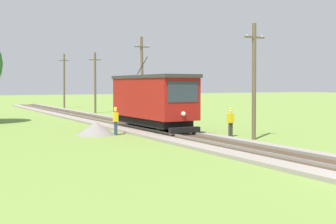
{
  "coord_description": "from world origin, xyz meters",
  "views": [
    {
      "loc": [
        -13.51,
        -8.98,
        3.19
      ],
      "look_at": [
        0.17,
        15.94,
        1.44
      ],
      "focal_mm": 47.63,
      "sensor_mm": 36.0,
      "label": 1
    }
  ],
  "objects": [
    {
      "name": "second_worker",
      "position": [
        -2.95,
        17.13,
        0.98
      ],
      "size": [
        0.26,
        0.39,
        1.78
      ],
      "rotation": [
        0.0,
        0.0,
        -0.05
      ],
      "color": "navy",
      "rests_on": "ground"
    },
    {
      "name": "gravel_pile",
      "position": [
        -4.03,
        17.77,
        0.43
      ],
      "size": [
        2.48,
        2.48,
        0.86
      ],
      "primitive_type": "cone",
      "color": "gray",
      "rests_on": "ground"
    },
    {
      "name": "utility_pole_distant",
      "position": [
        3.24,
        50.81,
        3.77
      ],
      "size": [
        1.4,
        0.54,
        7.35
      ],
      "color": "brown",
      "rests_on": "ground"
    },
    {
      "name": "red_tram",
      "position": [
        0.0,
        17.76,
        2.19
      ],
      "size": [
        2.6,
        8.54,
        4.79
      ],
      "color": "maroon",
      "rests_on": "rail_right"
    },
    {
      "name": "utility_pole_mid",
      "position": [
        3.24,
        26.22,
        3.77
      ],
      "size": [
        1.4,
        0.49,
        7.36
      ],
      "color": "brown",
      "rests_on": "ground"
    },
    {
      "name": "track_worker",
      "position": [
        2.87,
        12.9,
        0.98
      ],
      "size": [
        0.39,
        0.26,
        1.78
      ],
      "rotation": [
        0.0,
        0.0,
        -1.52
      ],
      "color": "#38332D",
      "rests_on": "ground"
    },
    {
      "name": "utility_pole_far",
      "position": [
        3.24,
        38.39,
        3.47
      ],
      "size": [
        1.4,
        0.3,
        6.74
      ],
      "color": "brown",
      "rests_on": "ground"
    },
    {
      "name": "utility_pole_near_tram",
      "position": [
        3.24,
        11.2,
        3.45
      ],
      "size": [
        1.4,
        0.32,
        6.71
      ],
      "color": "brown",
      "rests_on": "ground"
    }
  ]
}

